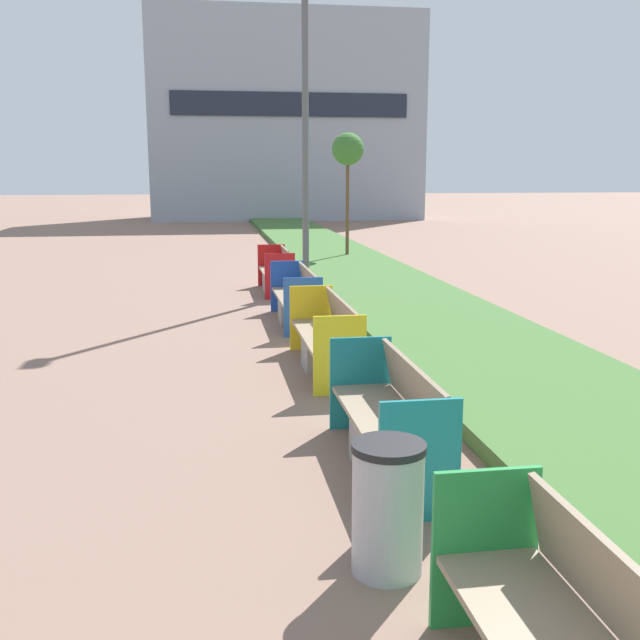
% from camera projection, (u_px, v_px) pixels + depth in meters
% --- Properties ---
extents(planter_grass_strip, '(2.80, 120.00, 0.18)m').
position_uv_depth(planter_grass_strip, '(448.00, 329.00, 11.91)').
color(planter_grass_strip, '#426B33').
rests_on(planter_grass_strip, ground).
extents(building_backdrop, '(14.43, 5.84, 10.77)m').
position_uv_depth(building_backdrop, '(285.00, 119.00, 40.93)').
color(building_backdrop, '#939EAD').
rests_on(building_backdrop, ground).
extents(bench_teal_frame, '(0.65, 2.14, 0.94)m').
position_uv_depth(bench_teal_frame, '(389.00, 427.00, 6.51)').
color(bench_teal_frame, gray).
rests_on(bench_teal_frame, ground).
extents(bench_yellow_frame, '(0.65, 2.36, 0.94)m').
position_uv_depth(bench_yellow_frame, '(327.00, 341.00, 9.77)').
color(bench_yellow_frame, gray).
rests_on(bench_yellow_frame, ground).
extents(bench_blue_frame, '(0.65, 2.28, 0.94)m').
position_uv_depth(bench_blue_frame, '(297.00, 301.00, 12.81)').
color(bench_blue_frame, gray).
rests_on(bench_blue_frame, ground).
extents(bench_red_frame, '(0.65, 1.92, 0.94)m').
position_uv_depth(bench_red_frame, '(277.00, 275.00, 16.11)').
color(bench_red_frame, gray).
rests_on(bench_red_frame, ground).
extents(litter_bin, '(0.48, 0.48, 0.87)m').
position_uv_depth(litter_bin, '(388.00, 508.00, 4.79)').
color(litter_bin, '#9EA0A5').
rests_on(litter_bin, ground).
extents(street_lamp_post, '(0.24, 0.44, 7.75)m').
position_uv_depth(street_lamp_post, '(305.00, 87.00, 15.36)').
color(street_lamp_post, '#56595B').
rests_on(street_lamp_post, ground).
extents(sapling_tree_far, '(0.92, 0.92, 3.65)m').
position_uv_depth(sapling_tree_far, '(348.00, 151.00, 21.33)').
color(sapling_tree_far, brown).
rests_on(sapling_tree_far, ground).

